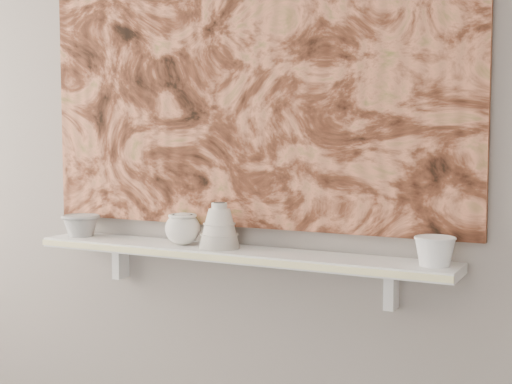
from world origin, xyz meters
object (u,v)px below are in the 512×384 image
Objects in this scene: painting at (245,54)px; bowl_grey at (81,225)px; cup_cream at (183,229)px; bowl_white at (435,251)px; bell_vessel at (219,225)px; shelf at (233,254)px.

painting is 11.13× the size of bowl_grey.
cup_cream reaches higher than bowl_white.
bell_vessel reaches higher than cup_cream.
painting is at bearing 172.70° from bowl_white.
cup_cream is 0.82m from bowl_white.
shelf is 10.38× the size of bowl_grey.
bowl_white reaches higher than bowl_grey.
bell_vessel reaches higher than bowl_white.
bowl_white is (0.68, 0.00, -0.03)m from bell_vessel.
bell_vessel is 1.27× the size of bowl_white.
bowl_grey is at bearing 180.00° from cup_cream.
cup_cream is 0.79× the size of bell_vessel.
painting is 13.25× the size of bowl_white.
shelf is at bearing 0.00° from bowl_grey.
bell_vessel is at bearing 180.00° from bowl_white.
bowl_grey is (-0.61, 0.00, 0.05)m from shelf.
bowl_grey is at bearing -172.50° from painting.
bowl_grey is at bearing 180.00° from bowl_white.
bowl_white is at bearing 0.00° from bowl_grey.
shelf is 0.61m from bowl_grey.
bell_vessel is (0.14, 0.00, 0.02)m from cup_cream.
painting reaches higher than cup_cream.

